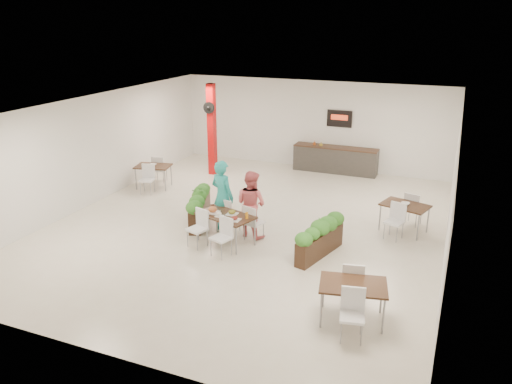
{
  "coord_description": "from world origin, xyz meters",
  "views": [
    {
      "loc": [
        4.9,
        -11.49,
        5.31
      ],
      "look_at": [
        0.37,
        -0.38,
        1.1
      ],
      "focal_mm": 35.0,
      "sensor_mm": 36.0,
      "label": 1
    }
  ],
  "objects_px": {
    "planter_left": "(200,204)",
    "planter_right": "(320,237)",
    "diner_man": "(222,196)",
    "side_table_a": "(153,169)",
    "main_table": "(225,219)",
    "side_table_b": "(405,209)",
    "diner_woman": "(251,204)",
    "service_counter": "(335,159)",
    "side_table_c": "(353,290)",
    "red_column": "(212,129)"
  },
  "relations": [
    {
      "from": "planter_right",
      "to": "diner_woman",
      "type": "bearing_deg",
      "value": 166.56
    },
    {
      "from": "diner_man",
      "to": "side_table_a",
      "type": "xyz_separation_m",
      "value": [
        -3.64,
        2.33,
        -0.33
      ]
    },
    {
      "from": "main_table",
      "to": "side_table_a",
      "type": "distance_m",
      "value": 5.01
    },
    {
      "from": "main_table",
      "to": "planter_left",
      "type": "xyz_separation_m",
      "value": [
        -1.23,
        0.94,
        -0.12
      ]
    },
    {
      "from": "planter_right",
      "to": "diner_man",
      "type": "bearing_deg",
      "value": 170.4
    },
    {
      "from": "main_table",
      "to": "side_table_c",
      "type": "xyz_separation_m",
      "value": [
        3.6,
        -2.16,
        -0.01
      ]
    },
    {
      "from": "red_column",
      "to": "service_counter",
      "type": "distance_m",
      "value": 4.56
    },
    {
      "from": "diner_woman",
      "to": "diner_man",
      "type": "bearing_deg",
      "value": 17.49
    },
    {
      "from": "red_column",
      "to": "side_table_b",
      "type": "xyz_separation_m",
      "value": [
        6.93,
        -2.7,
        -1.02
      ]
    },
    {
      "from": "planter_left",
      "to": "planter_right",
      "type": "distance_m",
      "value": 3.65
    },
    {
      "from": "diner_man",
      "to": "diner_woman",
      "type": "distance_m",
      "value": 0.81
    },
    {
      "from": "side_table_c",
      "to": "diner_man",
      "type": "bearing_deg",
      "value": 133.31
    },
    {
      "from": "service_counter",
      "to": "side_table_c",
      "type": "bearing_deg",
      "value": -74.47
    },
    {
      "from": "diner_man",
      "to": "side_table_b",
      "type": "distance_m",
      "value": 4.73
    },
    {
      "from": "service_counter",
      "to": "diner_woman",
      "type": "distance_m",
      "value": 6.34
    },
    {
      "from": "diner_man",
      "to": "side_table_a",
      "type": "bearing_deg",
      "value": -15.09
    },
    {
      "from": "main_table",
      "to": "side_table_b",
      "type": "relative_size",
      "value": 1.14
    },
    {
      "from": "planter_right",
      "to": "side_table_c",
      "type": "bearing_deg",
      "value": -61.95
    },
    {
      "from": "diner_man",
      "to": "side_table_b",
      "type": "relative_size",
      "value": 1.15
    },
    {
      "from": "diner_man",
      "to": "planter_left",
      "type": "height_order",
      "value": "diner_man"
    },
    {
      "from": "planter_left",
      "to": "planter_right",
      "type": "xyz_separation_m",
      "value": [
        3.57,
        -0.75,
        -0.03
      ]
    },
    {
      "from": "service_counter",
      "to": "planter_left",
      "type": "distance_m",
      "value": 6.43
    },
    {
      "from": "red_column",
      "to": "side_table_a",
      "type": "distance_m",
      "value": 2.58
    },
    {
      "from": "side_table_c",
      "to": "planter_right",
      "type": "bearing_deg",
      "value": 106.57
    },
    {
      "from": "red_column",
      "to": "planter_left",
      "type": "relative_size",
      "value": 1.7
    },
    {
      "from": "planter_left",
      "to": "diner_man",
      "type": "bearing_deg",
      "value": -18.86
    },
    {
      "from": "side_table_b",
      "to": "side_table_c",
      "type": "xyz_separation_m",
      "value": [
        -0.4,
        -4.54,
        -0.0
      ]
    },
    {
      "from": "red_column",
      "to": "planter_right",
      "type": "relative_size",
      "value": 1.82
    },
    {
      "from": "red_column",
      "to": "service_counter",
      "type": "bearing_deg",
      "value": 25.0
    },
    {
      "from": "diner_woman",
      "to": "planter_right",
      "type": "bearing_deg",
      "value": -175.95
    },
    {
      "from": "diner_woman",
      "to": "planter_left",
      "type": "relative_size",
      "value": 0.92
    },
    {
      "from": "diner_man",
      "to": "red_column",
      "type": "bearing_deg",
      "value": -42.67
    },
    {
      "from": "service_counter",
      "to": "planter_right",
      "type": "distance_m",
      "value": 6.88
    },
    {
      "from": "service_counter",
      "to": "side_table_b",
      "type": "relative_size",
      "value": 1.79
    },
    {
      "from": "diner_woman",
      "to": "planter_right",
      "type": "relative_size",
      "value": 0.98
    },
    {
      "from": "main_table",
      "to": "diner_man",
      "type": "bearing_deg",
      "value": 120.85
    },
    {
      "from": "side_table_b",
      "to": "planter_right",
      "type": "bearing_deg",
      "value": -109.93
    },
    {
      "from": "diner_woman",
      "to": "red_column",
      "type": "bearing_deg",
      "value": -35.48
    },
    {
      "from": "side_table_b",
      "to": "side_table_c",
      "type": "bearing_deg",
      "value": -77.95
    },
    {
      "from": "side_table_b",
      "to": "side_table_c",
      "type": "height_order",
      "value": "same"
    },
    {
      "from": "service_counter",
      "to": "side_table_b",
      "type": "xyz_separation_m",
      "value": [
        2.93,
        -4.56,
        0.13
      ]
    },
    {
      "from": "red_column",
      "to": "main_table",
      "type": "relative_size",
      "value": 1.67
    },
    {
      "from": "diner_man",
      "to": "side_table_c",
      "type": "relative_size",
      "value": 1.15
    },
    {
      "from": "service_counter",
      "to": "side_table_c",
      "type": "height_order",
      "value": "service_counter"
    },
    {
      "from": "planter_left",
      "to": "planter_right",
      "type": "height_order",
      "value": "planter_left"
    },
    {
      "from": "side_table_c",
      "to": "side_table_a",
      "type": "bearing_deg",
      "value": 134.54
    },
    {
      "from": "diner_woman",
      "to": "planter_left",
      "type": "height_order",
      "value": "diner_woman"
    },
    {
      "from": "diner_woman",
      "to": "side_table_c",
      "type": "xyz_separation_m",
      "value": [
        3.19,
        -2.81,
        -0.24
      ]
    },
    {
      "from": "service_counter",
      "to": "side_table_a",
      "type": "relative_size",
      "value": 1.79
    },
    {
      "from": "red_column",
      "to": "diner_man",
      "type": "relative_size",
      "value": 1.67
    }
  ]
}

